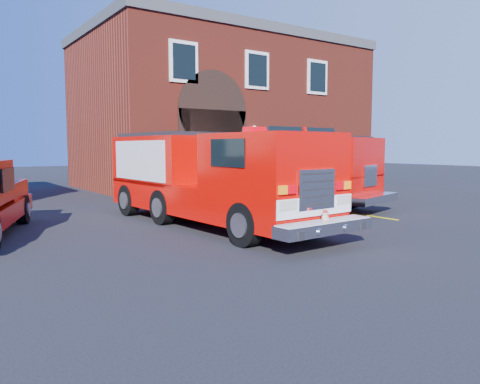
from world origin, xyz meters
TOP-DOWN VIEW (x-y plane):
  - ground at (0.00, 0.00)m, footprint 100.00×100.00m
  - parking_stripe_near at (6.50, 1.00)m, footprint 0.12×3.00m
  - parking_stripe_mid at (6.50, 4.00)m, footprint 0.12×3.00m
  - parking_stripe_far at (6.50, 7.00)m, footprint 0.12×3.00m
  - fire_station at (8.99, 13.98)m, footprint 15.20×10.20m
  - fire_engine at (1.15, 2.08)m, footprint 2.99×9.08m
  - secondary_truck at (5.50, 4.81)m, footprint 5.00×9.05m

SIDE VIEW (x-z plane):
  - ground at x=0.00m, z-range 0.00..0.00m
  - parking_stripe_near at x=6.50m, z-range 0.00..0.01m
  - parking_stripe_mid at x=6.50m, z-range 0.00..0.01m
  - parking_stripe_far at x=6.50m, z-range 0.00..0.01m
  - fire_engine at x=1.15m, z-range 0.05..2.81m
  - secondary_truck at x=5.50m, z-range 0.13..2.94m
  - fire_station at x=8.99m, z-range 0.03..8.48m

